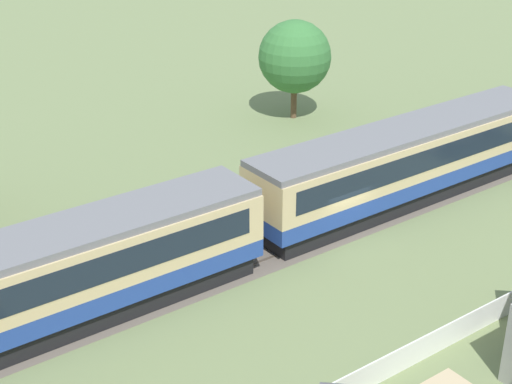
# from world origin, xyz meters

# --- Properties ---
(ground_plane) EXTENTS (600.00, 600.00, 0.00)m
(ground_plane) POSITION_xyz_m (0.00, 0.00, 0.00)
(ground_plane) COLOR #707F51
(passenger_train) EXTENTS (77.11, 3.23, 4.03)m
(passenger_train) POSITION_xyz_m (-4.14, 1.09, 2.24)
(passenger_train) COLOR #234293
(passenger_train) RESTS_ON ground_plane
(railway_track) EXTENTS (134.13, 3.60, 0.04)m
(railway_track) POSITION_xyz_m (-9.63, 1.09, 0.01)
(railway_track) COLOR #665B51
(railway_track) RESTS_ON ground_plane
(yard_tree_0) EXTENTS (4.68, 4.68, 6.46)m
(yard_tree_0) POSITION_xyz_m (8.46, 14.09, 4.10)
(yard_tree_0) COLOR brown
(yard_tree_0) RESTS_ON ground_plane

